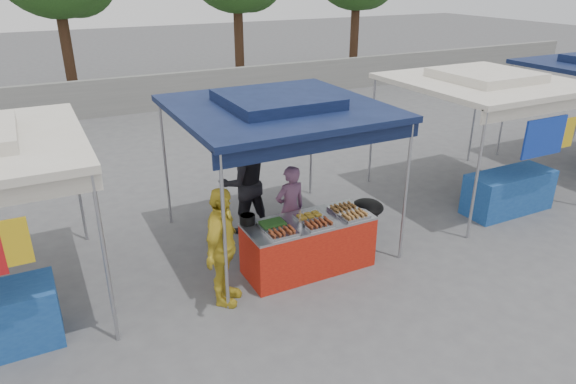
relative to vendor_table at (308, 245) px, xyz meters
name	(u,v)px	position (x,y,z in m)	size (l,w,h in m)	color
ground_plane	(305,265)	(0.00, 0.10, -0.43)	(80.00, 80.00, 0.00)	#4E4F51
back_wall	(146,94)	(0.00, 11.10, 0.17)	(40.00, 0.25, 1.20)	slate
main_canopy	(277,107)	(0.00, 1.07, 1.94)	(3.20, 3.20, 2.57)	#A4A4AB
neighbor_stall_right	(495,125)	(4.50, 0.67, 1.18)	(3.20, 3.20, 2.57)	#A4A4AB
vendor_table	(308,245)	(0.00, 0.00, 0.00)	(2.00, 0.80, 0.85)	#A91D0F
food_tray_fl	(282,233)	(-0.57, -0.24, 0.46)	(0.42, 0.30, 0.07)	#AFAFB3
food_tray_fm	(318,224)	(0.03, -0.24, 0.46)	(0.42, 0.30, 0.07)	#AFAFB3
food_tray_fr	(354,216)	(0.67, -0.24, 0.46)	(0.42, 0.30, 0.07)	#AFAFB3
food_tray_bl	(273,224)	(-0.58, 0.06, 0.46)	(0.42, 0.30, 0.07)	#AFAFB3
food_tray_bm	(309,216)	(0.04, 0.06, 0.46)	(0.42, 0.30, 0.07)	#AFAFB3
food_tray_br	(343,208)	(0.65, 0.06, 0.46)	(0.42, 0.30, 0.07)	#AFAFB3
cooking_pot	(247,219)	(-0.87, 0.33, 0.49)	(0.23, 0.23, 0.14)	black
skewer_cup	(300,224)	(-0.23, -0.14, 0.47)	(0.07, 0.07, 0.09)	#A4A4AB
wok_burner	(366,221)	(1.15, 0.10, 0.11)	(0.54, 0.54, 0.91)	black
crate_left	(273,247)	(-0.31, 0.63, -0.28)	(0.49, 0.34, 0.29)	navy
crate_right	(309,239)	(0.34, 0.57, -0.26)	(0.54, 0.38, 0.33)	navy
crate_stacked	(309,222)	(0.34, 0.57, 0.06)	(0.54, 0.38, 0.33)	navy
vendor_woman	(290,209)	(0.03, 0.68, 0.33)	(0.55, 0.36, 1.50)	#784C6E
helper_man	(244,183)	(-0.37, 1.68, 0.50)	(0.90, 0.70, 1.86)	black
customer_person	(222,247)	(-1.48, -0.23, 0.45)	(1.02, 0.43, 1.75)	gold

